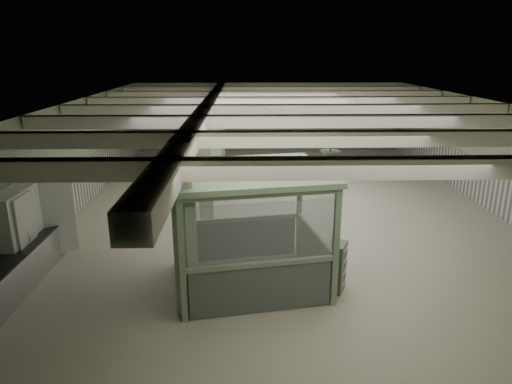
{
  "coord_description": "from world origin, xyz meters",
  "views": [
    {
      "loc": [
        -1.31,
        -14.39,
        5.16
      ],
      "look_at": [
        -0.99,
        -1.89,
        1.3
      ],
      "focal_mm": 32.0,
      "sensor_mm": 36.0,
      "label": 1
    }
  ],
  "objects_px": {
    "prep_counter": "(0,282)",
    "walkin_cooler": "(26,230)",
    "filing_cabinet": "(336,267)",
    "guard_booth": "(249,209)"
  },
  "relations": [
    {
      "from": "prep_counter",
      "to": "walkin_cooler",
      "type": "xyz_separation_m",
      "value": [
        -0.08,
        1.55,
        0.56
      ]
    },
    {
      "from": "prep_counter",
      "to": "filing_cabinet",
      "type": "height_order",
      "value": "filing_cabinet"
    },
    {
      "from": "guard_booth",
      "to": "filing_cabinet",
      "type": "relative_size",
      "value": 3.36
    },
    {
      "from": "filing_cabinet",
      "to": "guard_booth",
      "type": "bearing_deg",
      "value": -166.5
    },
    {
      "from": "prep_counter",
      "to": "guard_booth",
      "type": "xyz_separation_m",
      "value": [
        5.32,
        0.71,
        1.36
      ]
    },
    {
      "from": "walkin_cooler",
      "to": "filing_cabinet",
      "type": "xyz_separation_m",
      "value": [
        7.33,
        -1.23,
        -0.45
      ]
    },
    {
      "from": "prep_counter",
      "to": "walkin_cooler",
      "type": "distance_m",
      "value": 1.65
    },
    {
      "from": "walkin_cooler",
      "to": "filing_cabinet",
      "type": "bearing_deg",
      "value": -9.5
    },
    {
      "from": "walkin_cooler",
      "to": "filing_cabinet",
      "type": "distance_m",
      "value": 7.45
    },
    {
      "from": "prep_counter",
      "to": "walkin_cooler",
      "type": "bearing_deg",
      "value": 93.08
    }
  ]
}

